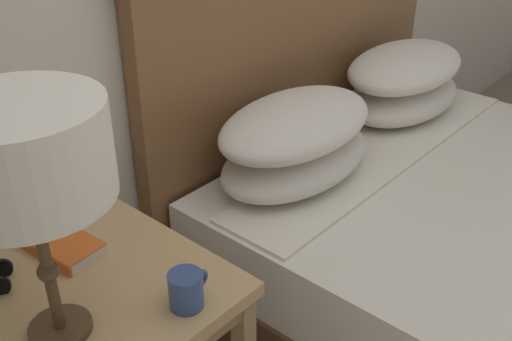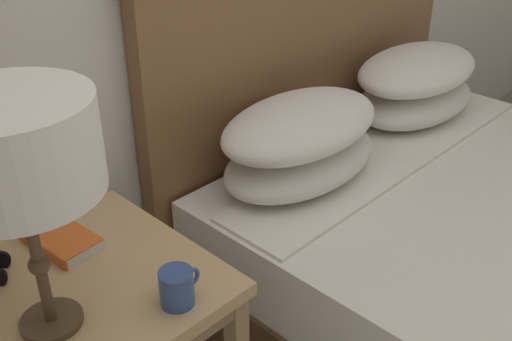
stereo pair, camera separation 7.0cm
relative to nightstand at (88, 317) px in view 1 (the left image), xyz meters
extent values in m
cube|color=tan|center=(0.00, 0.00, 0.06)|extent=(0.58, 0.58, 0.04)
cube|color=#917650|center=(0.00, 0.00, 0.02)|extent=(0.55, 0.55, 0.05)
cube|color=#A4865B|center=(0.26, 0.26, -0.24)|extent=(0.04, 0.04, 0.56)
cube|color=#4E3520|center=(1.19, -0.61, -0.39)|extent=(1.49, 1.73, 0.26)
cube|color=white|center=(1.19, -0.06, -0.01)|extent=(1.43, 0.28, 0.01)
cube|color=brown|center=(1.19, 0.29, 0.09)|extent=(1.57, 0.06, 1.21)
ellipsoid|color=silver|center=(0.84, 0.05, 0.06)|extent=(0.60, 0.36, 0.15)
ellipsoid|color=silver|center=(1.53, 0.05, 0.06)|extent=(0.60, 0.36, 0.15)
ellipsoid|color=silver|center=(0.83, 0.05, 0.19)|extent=(0.60, 0.36, 0.15)
ellipsoid|color=silver|center=(1.52, 0.05, 0.19)|extent=(0.60, 0.36, 0.15)
cylinder|color=#4C3823|center=(-0.10, -0.07, 0.09)|extent=(0.13, 0.13, 0.01)
cylinder|color=#4C3823|center=(-0.10, -0.07, 0.25)|extent=(0.02, 0.02, 0.31)
sphere|color=#4C3823|center=(-0.10, -0.07, 0.23)|extent=(0.04, 0.04, 0.04)
cylinder|color=silver|center=(-0.10, -0.07, 0.50)|extent=(0.31, 0.31, 0.18)
cube|color=silver|center=(0.06, 0.16, 0.09)|extent=(0.13, 0.21, 0.03)
cube|color=orange|center=(0.06, 0.16, 0.11)|extent=(0.13, 0.21, 0.00)
cube|color=orange|center=(0.00, 0.16, 0.09)|extent=(0.02, 0.20, 0.03)
cylinder|color=black|center=(-0.13, 0.13, 0.10)|extent=(0.05, 0.04, 0.05)
cylinder|color=black|center=(-0.09, 0.18, 0.10)|extent=(0.05, 0.04, 0.05)
cylinder|color=#334C84|center=(0.12, -0.21, 0.12)|extent=(0.08, 0.08, 0.08)
torus|color=#334C84|center=(0.16, -0.21, 0.13)|extent=(0.05, 0.01, 0.05)
camera|label=1|loc=(-0.52, -0.98, 0.98)|focal=42.00mm
camera|label=2|loc=(-0.47, -1.03, 0.98)|focal=42.00mm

